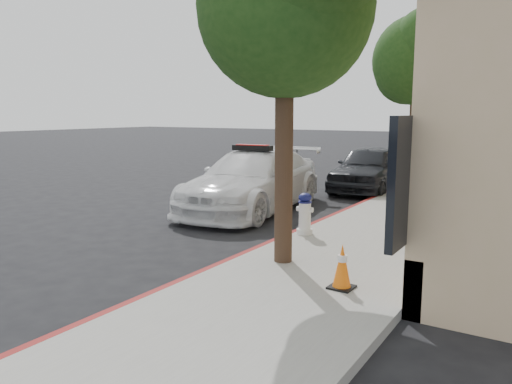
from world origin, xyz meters
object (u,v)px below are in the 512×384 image
object	(u,v)px
parked_car_mid	(369,168)
traffic_cone	(342,266)
police_car	(253,180)
parked_car_far	(431,151)
fire_hydrant	(305,214)

from	to	relation	value
parked_car_mid	traffic_cone	distance (m)	10.28
police_car	parked_car_far	world-z (taller)	police_car
police_car	fire_hydrant	distance (m)	3.48
traffic_cone	parked_car_far	bearing A→B (deg)	99.35
parked_car_mid	fire_hydrant	xyz separation A→B (m)	(1.17, -7.18, -0.20)
parked_car_far	fire_hydrant	bearing A→B (deg)	-85.15
parked_car_mid	traffic_cone	xyz separation A→B (m)	(3.07, -9.80, -0.30)
fire_hydrant	traffic_cone	size ratio (longest dim) A/B	1.32
parked_car_mid	traffic_cone	size ratio (longest dim) A/B	6.98
fire_hydrant	parked_car_far	bearing A→B (deg)	88.94
police_car	fire_hydrant	world-z (taller)	police_car
parked_car_far	traffic_cone	bearing A→B (deg)	-79.94
police_car	fire_hydrant	bearing A→B (deg)	-45.40
parked_car_mid	parked_car_far	distance (m)	8.73
police_car	traffic_cone	xyz separation A→B (m)	(4.58, -4.82, -0.35)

